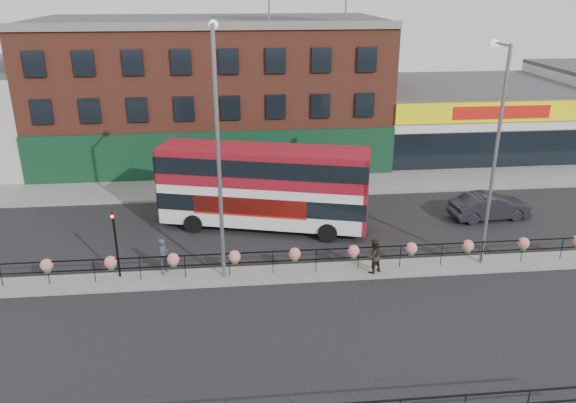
{
  "coord_description": "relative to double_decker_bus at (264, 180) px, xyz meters",
  "views": [
    {
      "loc": [
        -2.64,
        -22.92,
        12.71
      ],
      "look_at": [
        0.0,
        3.0,
        2.5
      ],
      "focal_mm": 35.0,
      "sensor_mm": 36.0,
      "label": 1
    }
  ],
  "objects": [
    {
      "name": "pedestrian_b",
      "position": [
        4.63,
        -5.93,
        -1.82
      ],
      "size": [
        1.28,
        1.24,
        1.65
      ],
      "primitive_type": "imported",
      "rotation": [
        0.0,
        0.0,
        3.58
      ],
      "color": "black",
      "rests_on": "median"
    },
    {
      "name": "lamp_column_east",
      "position": [
        10.07,
        -5.17,
        3.4
      ],
      "size": [
        0.37,
        1.79,
        10.21
      ],
      "color": "slate",
      "rests_on": "median"
    },
    {
      "name": "traffic_light_median",
      "position": [
        -6.98,
        -5.16,
        -0.33
      ],
      "size": [
        0.15,
        0.28,
        3.65
      ],
      "color": "black",
      "rests_on": "median"
    },
    {
      "name": "median_railing",
      "position": [
        1.02,
        -5.55,
        -1.75
      ],
      "size": [
        30.04,
        0.56,
        1.23
      ],
      "color": "black",
      "rests_on": "median"
    },
    {
      "name": "lamp_column_west",
      "position": [
        -2.23,
        -5.33,
        3.94
      ],
      "size": [
        0.4,
        1.95,
        11.11
      ],
      "color": "slate",
      "rests_on": "median"
    },
    {
      "name": "double_decker_bus",
      "position": [
        0.0,
        0.0,
        0.0
      ],
      "size": [
        11.55,
        5.5,
        4.55
      ],
      "color": "silver",
      "rests_on": "ground"
    },
    {
      "name": "ground",
      "position": [
        1.02,
        -5.55,
        -2.8
      ],
      "size": [
        120.0,
        120.0,
        0.0
      ],
      "primitive_type": "plane",
      "color": "black",
      "rests_on": "ground"
    },
    {
      "name": "median",
      "position": [
        1.02,
        -5.55,
        -2.72
      ],
      "size": [
        60.0,
        1.6,
        0.15
      ],
      "primitive_type": "cube",
      "color": "slate",
      "rests_on": "ground"
    },
    {
      "name": "pedestrian_a",
      "position": [
        -4.95,
        -5.0,
        -1.79
      ],
      "size": [
        0.89,
        0.81,
        1.71
      ],
      "primitive_type": "imported",
      "rotation": [
        0.0,
        0.0,
        1.23
      ],
      "color": "#33333F",
      "rests_on": "median"
    },
    {
      "name": "car",
      "position": [
        12.9,
        -0.04,
        -2.05
      ],
      "size": [
        2.5,
        4.86,
        1.5
      ],
      "primitive_type": "imported",
      "rotation": [
        0.0,
        0.0,
        1.67
      ],
      "color": "#25242B",
      "rests_on": "ground"
    },
    {
      "name": "north_pavement",
      "position": [
        1.02,
        6.45,
        -2.72
      ],
      "size": [
        60.0,
        4.0,
        0.15
      ],
      "primitive_type": "cube",
      "color": "slate",
      "rests_on": "ground"
    },
    {
      "name": "brick_building",
      "position": [
        -2.98,
        14.4,
        2.33
      ],
      "size": [
        25.0,
        12.21,
        10.3
      ],
      "color": "brown",
      "rests_on": "ground"
    },
    {
      "name": "supermarket",
      "position": [
        17.02,
        14.35,
        -0.15
      ],
      "size": [
        15.0,
        12.25,
        5.3
      ],
      "color": "silver",
      "rests_on": "ground"
    }
  ]
}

